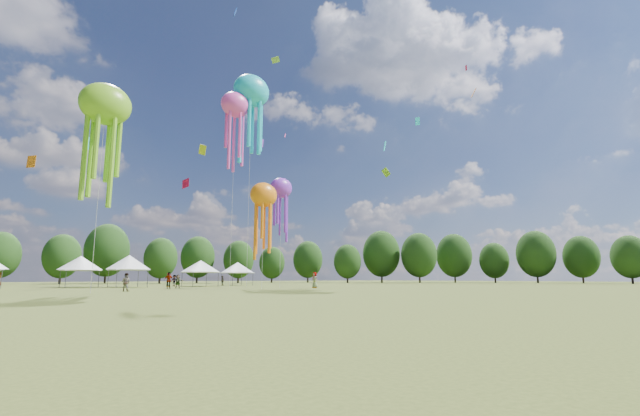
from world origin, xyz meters
TOP-DOWN VIEW (x-y plane):
  - ground at (0.00, 0.00)m, footprint 300.00×300.00m
  - spectator_near at (-9.73, 33.76)m, footprint 1.00×0.99m
  - spectators_far at (2.25, 47.10)m, footprint 31.03×24.34m
  - festival_tents at (-2.23, 54.35)m, footprint 38.43×9.27m
  - show_kites at (1.40, 42.47)m, footprint 40.33×19.81m
  - small_kites at (-1.00, 41.23)m, footprint 79.43×57.94m
  - treeline at (-3.87, 62.51)m, footprint 201.57×95.24m

SIDE VIEW (x-z plane):
  - ground at x=0.00m, z-range 0.00..0.00m
  - spectator_near at x=-9.73m, z-range 0.00..1.63m
  - spectators_far at x=2.25m, z-range -0.07..1.83m
  - festival_tents at x=-2.23m, z-range 0.94..5.12m
  - treeline at x=-3.87m, z-range -0.17..13.26m
  - show_kites at x=1.40m, z-range 5.25..36.97m
  - small_kites at x=-1.00m, z-range 9.51..51.89m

